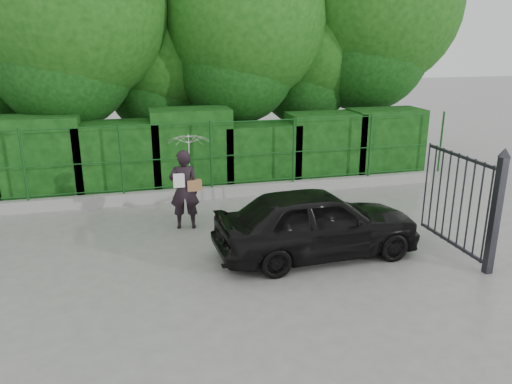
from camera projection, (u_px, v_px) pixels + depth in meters
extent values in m
plane|color=gray|center=(231.00, 272.00, 9.27)|extent=(80.00, 80.00, 0.00)
cube|color=#9E9E99|center=(197.00, 194.00, 13.39)|extent=(14.00, 0.25, 0.30)
cylinder|color=#114516|center=(23.00, 165.00, 12.09)|extent=(0.06, 0.06, 1.80)
cylinder|color=#114516|center=(121.00, 160.00, 12.63)|extent=(0.06, 0.06, 1.80)
cylinder|color=#114516|center=(211.00, 155.00, 13.17)|extent=(0.06, 0.06, 1.80)
cylinder|color=#114516|center=(294.00, 150.00, 13.71)|extent=(0.06, 0.06, 1.80)
cylinder|color=#114516|center=(370.00, 146.00, 14.25)|extent=(0.06, 0.06, 1.80)
cylinder|color=#114516|center=(441.00, 142.00, 14.79)|extent=(0.06, 0.06, 1.80)
cylinder|color=#114516|center=(197.00, 185.00, 13.32)|extent=(13.60, 0.03, 0.03)
cylinder|color=#114516|center=(196.00, 157.00, 13.09)|extent=(13.60, 0.03, 0.03)
cylinder|color=#114516|center=(195.00, 123.00, 12.83)|extent=(13.60, 0.03, 0.03)
cube|color=black|center=(39.00, 159.00, 13.09)|extent=(2.20, 1.20, 2.24)
cube|color=black|center=(118.00, 159.00, 13.60)|extent=(2.20, 1.20, 2.00)
cube|color=black|center=(191.00, 150.00, 14.02)|extent=(2.20, 1.20, 2.29)
cube|color=black|center=(260.00, 154.00, 14.57)|extent=(2.20, 1.20, 1.79)
cube|color=black|center=(324.00, 147.00, 15.00)|extent=(2.20, 1.20, 2.03)
cube|color=black|center=(384.00, 143.00, 15.46)|extent=(2.20, 1.20, 2.08)
cylinder|color=black|center=(80.00, 106.00, 14.56)|extent=(0.36, 0.36, 4.50)
sphere|color=#14470F|center=(70.00, 8.00, 13.76)|extent=(5.40, 5.40, 5.40)
cylinder|color=black|center=(164.00, 117.00, 16.54)|extent=(0.36, 0.36, 3.25)
sphere|color=#14470F|center=(161.00, 57.00, 15.96)|extent=(3.90, 3.90, 3.90)
cylinder|color=black|center=(244.00, 103.00, 16.05)|extent=(0.36, 0.36, 4.25)
sphere|color=#14470F|center=(244.00, 20.00, 15.29)|extent=(5.10, 5.10, 5.10)
cylinder|color=black|center=(310.00, 110.00, 17.40)|extent=(0.36, 0.36, 3.50)
sphere|color=#14470F|center=(312.00, 47.00, 16.77)|extent=(4.20, 4.20, 4.20)
cylinder|color=black|center=(368.00, 91.00, 17.31)|extent=(0.36, 0.36, 4.75)
sphere|color=#14470F|center=(374.00, 4.00, 16.46)|extent=(5.70, 5.70, 5.70)
cube|color=#232329|center=(495.00, 217.00, 8.92)|extent=(0.14, 0.14, 2.20)
cone|color=#232329|center=(505.00, 152.00, 8.56)|extent=(0.22, 0.22, 0.16)
cube|color=#232329|center=(450.00, 241.00, 10.26)|extent=(0.05, 2.00, 0.06)
cube|color=#232329|center=(461.00, 156.00, 9.73)|extent=(0.05, 2.00, 0.06)
cylinder|color=#232329|center=(487.00, 216.00, 9.12)|extent=(0.04, 0.04, 1.90)
cylinder|color=#232329|center=(478.00, 211.00, 9.35)|extent=(0.04, 0.04, 1.90)
cylinder|color=#232329|center=(470.00, 207.00, 9.58)|extent=(0.04, 0.04, 1.90)
cylinder|color=#232329|center=(461.00, 203.00, 9.81)|extent=(0.04, 0.04, 1.90)
cylinder|color=#232329|center=(454.00, 199.00, 10.04)|extent=(0.04, 0.04, 1.90)
cylinder|color=#232329|center=(446.00, 196.00, 10.27)|extent=(0.04, 0.04, 1.90)
cylinder|color=#232329|center=(439.00, 192.00, 10.50)|extent=(0.04, 0.04, 1.90)
cylinder|color=#232329|center=(432.00, 189.00, 10.73)|extent=(0.04, 0.04, 1.90)
cylinder|color=#232329|center=(426.00, 186.00, 10.97)|extent=(0.04, 0.04, 1.90)
imported|color=black|center=(184.00, 189.00, 11.16)|extent=(0.72, 0.52, 1.82)
imported|color=white|center=(189.00, 153.00, 11.00)|extent=(0.94, 0.95, 0.86)
cube|color=#996A3F|center=(194.00, 185.00, 11.11)|extent=(0.32, 0.15, 0.24)
cube|color=white|center=(179.00, 181.00, 10.95)|extent=(0.25, 0.02, 0.32)
imported|color=black|center=(317.00, 222.00, 9.81)|extent=(4.13, 1.83, 1.38)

